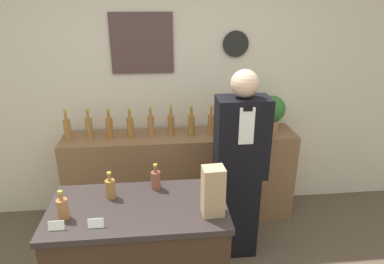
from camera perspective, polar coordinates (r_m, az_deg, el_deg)
back_wall at (r=3.47m, az=-4.12°, el=7.63°), size 5.20×0.09×2.70m
back_shelf at (r=3.55m, az=-1.87°, el=-7.45°), size 2.28×0.42×0.93m
display_counter at (r=2.55m, az=-8.37°, el=-20.98°), size 1.14×0.61×0.95m
shopkeeper at (r=2.94m, az=7.98°, el=-6.04°), size 0.43×0.27×1.68m
potted_plant at (r=3.48m, az=13.15°, el=3.41°), size 0.26×0.26×0.36m
paper_bag at (r=2.08m, az=3.53°, el=-9.84°), size 0.14×0.12×0.32m
price_card_left at (r=2.17m, az=-21.69°, el=-14.30°), size 0.09×0.02×0.06m
price_card_right at (r=2.11m, az=-15.75°, el=-14.43°), size 0.09×0.02×0.06m
counter_bottle_0 at (r=2.23m, az=-20.75°, el=-11.76°), size 0.06×0.06×0.19m
counter_bottle_1 at (r=2.34m, az=-13.45°, el=-9.07°), size 0.06×0.06×0.19m
counter_bottle_2 at (r=2.39m, az=-6.05°, el=-7.87°), size 0.06×0.06×0.19m
shelf_bottle_0 at (r=3.41m, az=-20.07°, el=0.53°), size 0.07×0.07×0.29m
shelf_bottle_1 at (r=3.39m, az=-16.79°, el=0.82°), size 0.07×0.07×0.29m
shelf_bottle_2 at (r=3.32m, az=-13.59°, el=0.76°), size 0.07×0.07×0.29m
shelf_bottle_3 at (r=3.30m, az=-10.25°, el=0.88°), size 0.07×0.07×0.29m
shelf_bottle_4 at (r=3.31m, az=-6.87°, el=1.16°), size 0.07×0.07×0.29m
shelf_bottle_5 at (r=3.32m, az=-3.50°, el=1.32°), size 0.07×0.07×0.29m
shelf_bottle_6 at (r=3.31m, az=-0.12°, el=1.31°), size 0.07×0.07×0.29m
shelf_bottle_7 at (r=3.34m, az=3.20°, el=1.45°), size 0.07×0.07×0.29m
shelf_bottle_8 at (r=3.36m, az=6.53°, el=1.46°), size 0.07×0.07×0.29m
shelf_bottle_9 at (r=3.43m, az=9.62°, el=1.72°), size 0.07×0.07×0.29m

